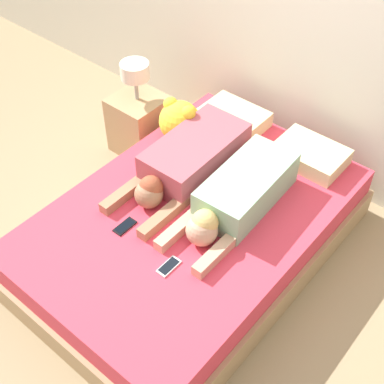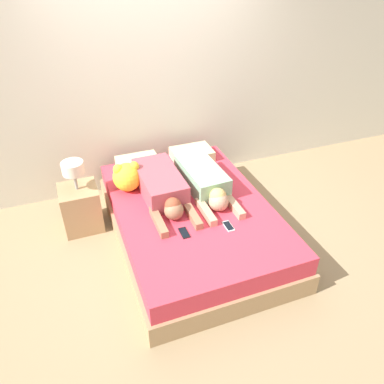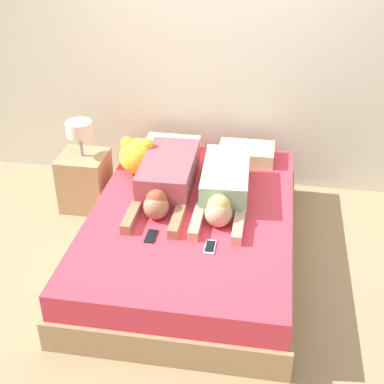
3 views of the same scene
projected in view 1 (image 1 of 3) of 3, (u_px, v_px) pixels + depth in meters
The scene contains 11 objects.
ground_plane at pixel (192, 251), 3.63m from camera, with size 12.00×12.00×0.00m, color #9E8460.
wall_back at pixel (317, 4), 3.39m from camera, with size 12.00×0.06×2.60m.
bed at pixel (192, 231), 3.49m from camera, with size 1.50×2.18×0.41m.
pillow_head_left at pixel (234, 118), 3.92m from camera, with size 0.47×0.33×0.12m.
pillow_head_right at pixel (310, 155), 3.63m from camera, with size 0.47×0.33×0.12m.
person_left at pixel (188, 161), 3.50m from camera, with size 0.39×1.08×0.24m.
person_right at pixel (238, 196), 3.27m from camera, with size 0.37×1.03×0.23m.
cell_phone_left at pixel (125, 226), 3.23m from camera, with size 0.07×0.15×0.01m.
cell_phone_right at pixel (169, 266), 3.02m from camera, with size 0.07×0.15×0.01m.
plush_toy at pixel (180, 120), 3.74m from camera, with size 0.29×0.29×0.31m.
nightstand at pixel (139, 120), 4.22m from camera, with size 0.38×0.38×0.79m.
Camera 1 is at (1.48, -1.76, 2.84)m, focal length 50.00 mm.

